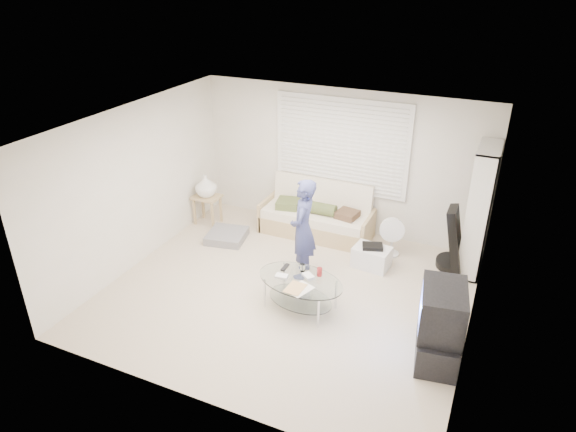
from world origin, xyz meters
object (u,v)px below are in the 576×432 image
at_px(tv_unit, 440,325).
at_px(coffee_table, 300,285).
at_px(bookshelf, 478,211).
at_px(futon_sofa, 317,217).

xyz_separation_m(tv_unit, coffee_table, (-1.88, 0.24, -0.11)).
relative_size(bookshelf, coffee_table, 1.50).
xyz_separation_m(futon_sofa, tv_unit, (2.46, -2.36, 0.17)).
bearing_deg(tv_unit, coffee_table, 172.62).
bearing_deg(tv_unit, futon_sofa, 136.23).
distance_m(tv_unit, coffee_table, 1.90).
bearing_deg(coffee_table, futon_sofa, 105.27).
xyz_separation_m(futon_sofa, coffee_table, (0.58, -2.11, 0.06)).
bearing_deg(bookshelf, futon_sofa, 177.74).
height_order(futon_sofa, bookshelf, bookshelf).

